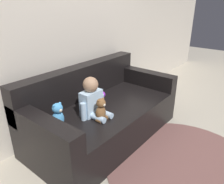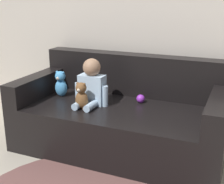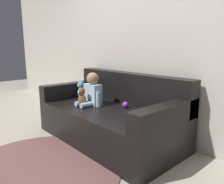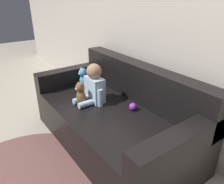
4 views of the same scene
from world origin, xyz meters
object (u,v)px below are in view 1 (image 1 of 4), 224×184
(couch, at_px, (102,113))
(plush_toy_side, at_px, (58,115))
(toy_ball, at_px, (102,95))
(teddy_bear_brown, at_px, (101,110))
(person_baby, at_px, (92,99))

(couch, bearing_deg, plush_toy_side, -178.39)
(plush_toy_side, bearing_deg, toy_ball, 9.17)
(teddy_bear_brown, height_order, toy_ball, teddy_bear_brown)
(couch, xyz_separation_m, person_baby, (-0.26, -0.10, 0.30))
(person_baby, height_order, teddy_bear_brown, person_baby)
(couch, xyz_separation_m, teddy_bear_brown, (-0.28, -0.24, 0.24))
(person_baby, relative_size, teddy_bear_brown, 1.75)
(couch, distance_m, teddy_bear_brown, 0.44)
(plush_toy_side, xyz_separation_m, toy_ball, (0.77, 0.12, -0.09))
(couch, distance_m, person_baby, 0.41)
(teddy_bear_brown, height_order, plush_toy_side, plush_toy_side)
(person_baby, distance_m, plush_toy_side, 0.39)
(teddy_bear_brown, xyz_separation_m, plush_toy_side, (-0.35, 0.23, 0.01))
(toy_ball, bearing_deg, person_baby, -151.88)
(person_baby, bearing_deg, teddy_bear_brown, -100.26)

